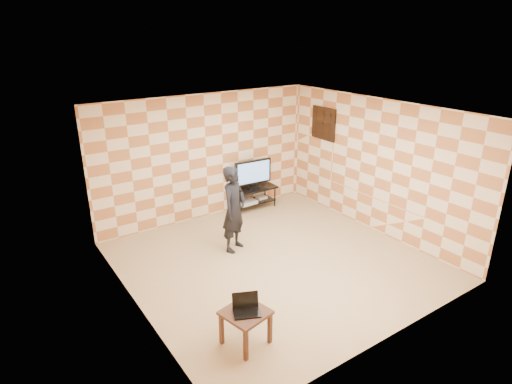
# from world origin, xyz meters

# --- Properties ---
(floor) EXTENTS (5.00, 5.00, 0.00)m
(floor) POSITION_xyz_m (0.00, 0.00, 0.00)
(floor) COLOR tan
(floor) RESTS_ON ground
(wall_back) EXTENTS (5.00, 0.02, 2.70)m
(wall_back) POSITION_xyz_m (0.00, 2.50, 1.35)
(wall_back) COLOR beige
(wall_back) RESTS_ON ground
(wall_front) EXTENTS (5.00, 0.02, 2.70)m
(wall_front) POSITION_xyz_m (0.00, -2.50, 1.35)
(wall_front) COLOR beige
(wall_front) RESTS_ON ground
(wall_left) EXTENTS (0.02, 5.00, 2.70)m
(wall_left) POSITION_xyz_m (-2.50, 0.00, 1.35)
(wall_left) COLOR beige
(wall_left) RESTS_ON ground
(wall_right) EXTENTS (0.02, 5.00, 2.70)m
(wall_right) POSITION_xyz_m (2.50, 0.00, 1.35)
(wall_right) COLOR beige
(wall_right) RESTS_ON ground
(ceiling) EXTENTS (5.00, 5.00, 0.02)m
(ceiling) POSITION_xyz_m (0.00, 0.00, 2.70)
(ceiling) COLOR white
(ceiling) RESTS_ON wall_back
(wall_art) EXTENTS (0.04, 0.72, 0.72)m
(wall_art) POSITION_xyz_m (2.47, 1.55, 1.95)
(wall_art) COLOR black
(wall_art) RESTS_ON wall_right
(tv_stand) EXTENTS (1.10, 0.49, 0.50)m
(tv_stand) POSITION_xyz_m (1.04, 2.25, 0.37)
(tv_stand) COLOR black
(tv_stand) RESTS_ON floor
(tv) EXTENTS (0.91, 0.19, 0.66)m
(tv) POSITION_xyz_m (1.04, 2.25, 0.87)
(tv) COLOR black
(tv) RESTS_ON tv_stand
(dvd_player) EXTENTS (0.46, 0.34, 0.08)m
(dvd_player) POSITION_xyz_m (0.83, 2.22, 0.21)
(dvd_player) COLOR #B4B4B6
(dvd_player) RESTS_ON tv_stand
(game_console) EXTENTS (0.24, 0.17, 0.05)m
(game_console) POSITION_xyz_m (1.30, 2.28, 0.20)
(game_console) COLOR silver
(game_console) RESTS_ON tv_stand
(side_table) EXTENTS (0.64, 0.64, 0.50)m
(side_table) POSITION_xyz_m (-1.60, -1.50, 0.41)
(side_table) COLOR #312116
(side_table) RESTS_ON floor
(laptop) EXTENTS (0.43, 0.39, 0.23)m
(laptop) POSITION_xyz_m (-1.59, -1.50, 0.55)
(laptop) COLOR black
(laptop) RESTS_ON side_table
(person) EXTENTS (0.71, 0.63, 1.64)m
(person) POSITION_xyz_m (-0.35, 0.81, 0.82)
(person) COLOR black
(person) RESTS_ON floor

